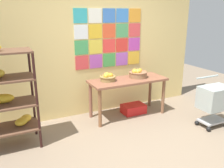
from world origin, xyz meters
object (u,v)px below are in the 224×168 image
Objects in this scene: produce_crate_under_table at (133,109)px; display_table at (128,85)px; fruit_basket_back_left at (138,73)px; shopping_cart at (215,99)px; fruit_basket_right at (108,77)px.

display_table is at bearing -166.64° from produce_crate_under_table.
shopping_cart is at bearing -50.92° from fruit_basket_back_left.
fruit_basket_right is at bearing 153.93° from shopping_cart.
shopping_cart is (0.95, -1.07, 0.40)m from produce_crate_under_table.
display_table is at bearing 147.47° from shopping_cart.
fruit_basket_right is at bearing 176.47° from produce_crate_under_table.
fruit_basket_right is at bearing 176.90° from fruit_basket_back_left.
fruit_basket_right is at bearing 169.49° from display_table.
shopping_cart is (1.49, -1.11, -0.30)m from fruit_basket_right.
fruit_basket_right is 0.67× the size of produce_crate_under_table.
display_table is at bearing -10.51° from fruit_basket_right.
produce_crate_under_table is at bearing 142.07° from shopping_cart.
display_table is 1.52m from shopping_cart.
fruit_basket_right is 0.83× the size of fruit_basket_back_left.
fruit_basket_back_left is at bearing 139.69° from shopping_cart.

